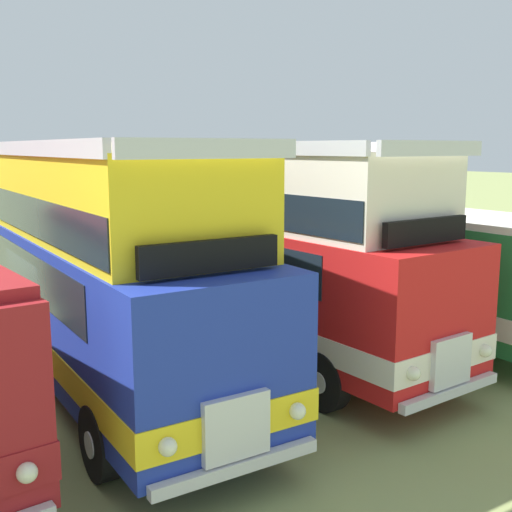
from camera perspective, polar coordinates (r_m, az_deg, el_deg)
The scene contains 3 objects.
bus_fourth_in_row at distance 12.34m, azimuth -15.15°, elevation -0.03°, with size 3.10×11.14×4.52m.
bus_fifth_in_row at distance 13.93m, azimuth -0.64°, elevation 1.41°, with size 2.72×10.82×4.52m.
bus_sixth_in_row at distance 16.15m, azimuth 10.95°, elevation 0.22°, with size 2.99×10.61×2.99m.
Camera 1 is at (-2.29, -11.32, 4.41)m, focal length 43.75 mm.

